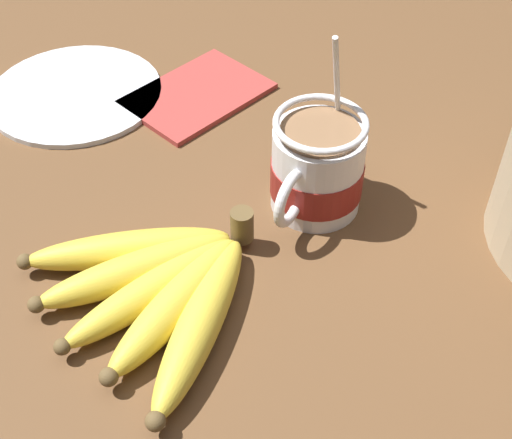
% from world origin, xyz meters
% --- Properties ---
extents(table, '(1.37, 1.37, 0.03)m').
position_xyz_m(table, '(0.00, 0.00, 0.01)').
color(table, brown).
rests_on(table, ground).
extents(coffee_mug, '(0.13, 0.08, 0.17)m').
position_xyz_m(coffee_mug, '(-0.08, -0.00, 0.07)').
color(coffee_mug, silver).
rests_on(coffee_mug, table).
extents(banana_bunch, '(0.20, 0.20, 0.04)m').
position_xyz_m(banana_bunch, '(0.08, -0.06, 0.04)').
color(banana_bunch, brown).
rests_on(banana_bunch, table).
extents(napkin, '(0.17, 0.14, 0.01)m').
position_xyz_m(napkin, '(-0.17, -0.19, 0.03)').
color(napkin, '#A33833').
rests_on(napkin, table).
extents(small_plate, '(0.19, 0.19, 0.01)m').
position_xyz_m(small_plate, '(-0.10, -0.30, 0.03)').
color(small_plate, silver).
rests_on(small_plate, table).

